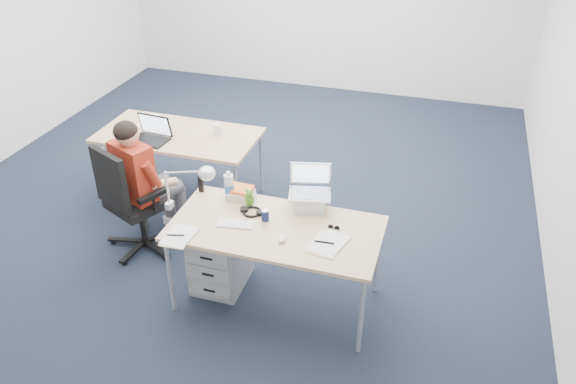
{
  "coord_description": "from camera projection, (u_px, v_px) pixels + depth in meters",
  "views": [
    {
      "loc": [
        1.97,
        -4.57,
        3.18
      ],
      "look_at": [
        0.86,
        -0.95,
        0.85
      ],
      "focal_mm": 35.0,
      "sensor_mm": 36.0,
      "label": 1
    }
  ],
  "objects": [
    {
      "name": "can_koozie",
      "position": [
        265.0,
        215.0,
        4.29
      ],
      "size": [
        0.06,
        0.06,
        0.1
      ],
      "primitive_type": "cylinder",
      "rotation": [
        0.0,
        0.0,
        -0.0
      ],
      "color": "#141E41",
      "rests_on": "desk_near"
    },
    {
      "name": "papers_left",
      "position": [
        178.0,
        237.0,
        4.13
      ],
      "size": [
        0.2,
        0.28,
        0.01
      ],
      "primitive_type": "cube",
      "rotation": [
        0.0,
        0.0,
        -0.04
      ],
      "color": "#FFDD93",
      "rests_on": "desk_near"
    },
    {
      "name": "desk_far",
      "position": [
        178.0,
        138.0,
        5.64
      ],
      "size": [
        1.6,
        0.8,
        0.73
      ],
      "color": "tan",
      "rests_on": "ground"
    },
    {
      "name": "room",
      "position": [
        227.0,
        41.0,
        4.98
      ],
      "size": [
        6.02,
        7.02,
        2.8
      ],
      "color": "silver",
      "rests_on": "ground"
    },
    {
      "name": "drawer_pedestal_near",
      "position": [
        221.0,
        256.0,
        4.67
      ],
      "size": [
        0.4,
        0.5,
        0.55
      ],
      "primitive_type": "cube",
      "color": "#9B9EA0",
      "rests_on": "ground"
    },
    {
      "name": "silver_laptop",
      "position": [
        310.0,
        189.0,
        4.37
      ],
      "size": [
        0.38,
        0.32,
        0.35
      ],
      "primitive_type": null,
      "rotation": [
        0.0,
        0.0,
        0.23
      ],
      "color": "silver",
      "rests_on": "desk_near"
    },
    {
      "name": "computer_mouse",
      "position": [
        282.0,
        239.0,
        4.09
      ],
      "size": [
        0.06,
        0.09,
        0.03
      ],
      "primitive_type": "ellipsoid",
      "rotation": [
        0.0,
        0.0,
        0.07
      ],
      "color": "white",
      "rests_on": "desk_near"
    },
    {
      "name": "far_cup",
      "position": [
        217.0,
        129.0,
        5.57
      ],
      "size": [
        0.08,
        0.08,
        0.11
      ],
      "primitive_type": "cylinder",
      "rotation": [
        0.0,
        0.0,
        -0.02
      ],
      "color": "white",
      "rests_on": "desk_far"
    },
    {
      "name": "water_bottle",
      "position": [
        229.0,
        185.0,
        4.52
      ],
      "size": [
        0.09,
        0.09,
        0.25
      ],
      "primitive_type": "cylinder",
      "rotation": [
        0.0,
        0.0,
        0.23
      ],
      "color": "silver",
      "rests_on": "desk_near"
    },
    {
      "name": "papers_right",
      "position": [
        327.0,
        244.0,
        4.05
      ],
      "size": [
        0.28,
        0.35,
        0.01
      ],
      "primitive_type": "cube",
      "rotation": [
        0.0,
        0.0,
        -0.23
      ],
      "color": "#FFDD93",
      "rests_on": "desk_near"
    },
    {
      "name": "headphones",
      "position": [
        252.0,
        211.0,
        4.4
      ],
      "size": [
        0.21,
        0.16,
        0.03
      ],
      "primitive_type": null,
      "rotation": [
        0.0,
        0.0,
        -0.05
      ],
      "color": "black",
      "rests_on": "desk_near"
    },
    {
      "name": "far_papers",
      "position": [
        148.0,
        119.0,
        5.9
      ],
      "size": [
        0.27,
        0.31,
        0.01
      ],
      "primitive_type": "cube",
      "rotation": [
        0.0,
        0.0,
        0.4
      ],
      "color": "white",
      "rests_on": "desk_far"
    },
    {
      "name": "seated_person",
      "position": [
        148.0,
        181.0,
        5.02
      ],
      "size": [
        0.57,
        0.74,
        1.25
      ],
      "rotation": [
        0.0,
        0.0,
        -0.41
      ],
      "color": "#9E2816",
      "rests_on": "ground"
    },
    {
      "name": "desk_near",
      "position": [
        276.0,
        232.0,
        4.27
      ],
      "size": [
        1.6,
        0.8,
        0.73
      ],
      "color": "tan",
      "rests_on": "ground"
    },
    {
      "name": "desk_lamp",
      "position": [
        183.0,
        186.0,
        4.31
      ],
      "size": [
        0.42,
        0.27,
        0.45
      ],
      "primitive_type": null,
      "rotation": [
        0.0,
        0.0,
        0.33
      ],
      "color": "silver",
      "rests_on": "desk_near"
    },
    {
      "name": "sunglasses",
      "position": [
        334.0,
        227.0,
        4.22
      ],
      "size": [
        0.09,
        0.05,
        0.02
      ],
      "primitive_type": null,
      "rotation": [
        0.0,
        0.0,
        -0.05
      ],
      "color": "black",
      "rests_on": "desk_near"
    },
    {
      "name": "drawer_pedestal_far",
      "position": [
        126.0,
        170.0,
        5.92
      ],
      "size": [
        0.4,
        0.5,
        0.55
      ],
      "primitive_type": "cube",
      "color": "#9B9EA0",
      "rests_on": "ground"
    },
    {
      "name": "dark_laptop",
      "position": [
        148.0,
        129.0,
        5.41
      ],
      "size": [
        0.38,
        0.37,
        0.25
      ],
      "primitive_type": null,
      "rotation": [
        0.0,
        0.0,
        -0.08
      ],
      "color": "black",
      "rests_on": "desk_far"
    },
    {
      "name": "bear_figurine",
      "position": [
        250.0,
        197.0,
        4.46
      ],
      "size": [
        0.1,
        0.09,
        0.15
      ],
      "primitive_type": null,
      "rotation": [
        0.0,
        0.0,
        0.41
      ],
      "color": "#357C21",
      "rests_on": "desk_near"
    },
    {
      "name": "office_chair",
      "position": [
        138.0,
        220.0,
        5.07
      ],
      "size": [
        0.89,
        0.89,
        1.06
      ],
      "rotation": [
        0.0,
        0.0,
        -0.43
      ],
      "color": "black",
      "rests_on": "ground"
    },
    {
      "name": "cordless_phone",
      "position": [
        201.0,
        184.0,
        4.64
      ],
      "size": [
        0.04,
        0.03,
        0.15
      ],
      "primitive_type": "cube",
      "rotation": [
        0.0,
        0.0,
        -0.12
      ],
      "color": "black",
      "rests_on": "desk_near"
    },
    {
      "name": "book_stack",
      "position": [
        241.0,
        193.0,
        4.57
      ],
      "size": [
        0.26,
        0.23,
        0.1
      ],
      "primitive_type": "cube",
      "rotation": [
        0.0,
        0.0,
        0.36
      ],
      "color": "silver",
      "rests_on": "desk_near"
    },
    {
      "name": "floor",
      "position": [
        236.0,
        203.0,
        5.88
      ],
      "size": [
        7.0,
        7.0,
        0.0
      ],
      "primitive_type": "plane",
      "color": "black",
      "rests_on": "ground"
    },
    {
      "name": "wireless_keyboard",
      "position": [
        236.0,
        224.0,
        4.27
      ],
      "size": [
        0.29,
        0.15,
        0.01
      ],
      "primitive_type": "cube",
      "rotation": [
        0.0,
        0.0,
        0.14
      ],
      "color": "white",
      "rests_on": "desk_near"
    }
  ]
}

